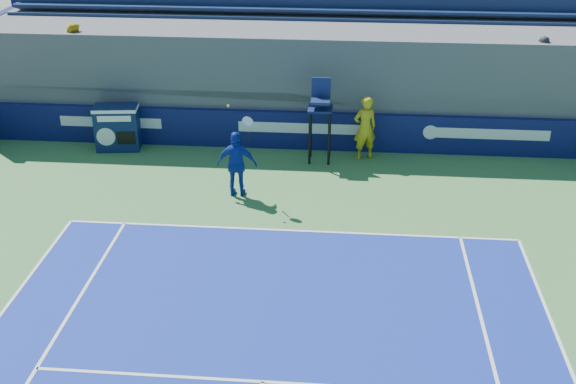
# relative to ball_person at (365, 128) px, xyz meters

# --- Properties ---
(ball_person) EXTENTS (0.82, 0.68, 1.93)m
(ball_person) POSITION_rel_ball_person_xyz_m (0.00, 0.00, 0.00)
(ball_person) COLOR gold
(ball_person) RESTS_ON apron
(back_hoarding) EXTENTS (20.40, 0.21, 1.20)m
(back_hoarding) POSITION_rel_ball_person_xyz_m (-1.83, 0.59, -0.38)
(back_hoarding) COLOR #0D124D
(back_hoarding) RESTS_ON ground
(match_clock) EXTENTS (1.40, 0.88, 1.40)m
(match_clock) POSITION_rel_ball_person_xyz_m (-7.49, 0.08, -0.24)
(match_clock) COLOR #0E1D49
(match_clock) RESTS_ON ground
(umpire_chair) EXTENTS (0.70, 0.70, 2.48)m
(umpire_chair) POSITION_rel_ball_person_xyz_m (-1.31, -0.25, 0.55)
(umpire_chair) COLOR black
(umpire_chair) RESTS_ON ground
(tennis_player) EXTENTS (1.06, 0.45, 2.57)m
(tennis_player) POSITION_rel_ball_person_xyz_m (-3.38, -2.78, -0.06)
(tennis_player) COLOR #122F98
(tennis_player) RESTS_ON apron
(stadium_seating) EXTENTS (21.00, 4.05, 4.40)m
(stadium_seating) POSITION_rel_ball_person_xyz_m (-1.85, 2.64, 0.85)
(stadium_seating) COLOR #56565B
(stadium_seating) RESTS_ON ground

